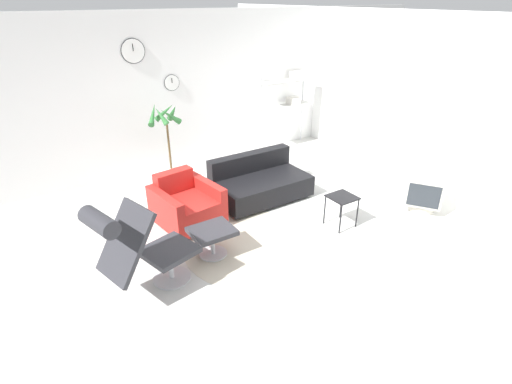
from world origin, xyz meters
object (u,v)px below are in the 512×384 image
(armchair_red, at_px, (186,206))
(crt_television, at_px, (424,192))
(side_table, at_px, (342,200))
(shelf_unit, at_px, (292,89))
(couch_low, at_px, (259,183))
(ottoman, at_px, (212,235))
(potted_plant, at_px, (169,150))
(lounge_chair, at_px, (137,243))

(armchair_red, xyz_separation_m, crt_television, (3.21, -1.61, 0.03))
(side_table, relative_size, shelf_unit, 0.28)
(shelf_unit, bearing_deg, couch_low, -138.35)
(ottoman, relative_size, crt_television, 0.77)
(couch_low, bearing_deg, ottoman, 36.38)
(ottoman, xyz_separation_m, potted_plant, (0.41, 2.38, 0.32))
(lounge_chair, bearing_deg, potted_plant, 136.89)
(crt_television, bearing_deg, side_table, 41.77)
(armchair_red, bearing_deg, shelf_unit, -158.06)
(ottoman, distance_m, shelf_unit, 4.52)
(lounge_chair, xyz_separation_m, ottoman, (1.00, 0.27, -0.39))
(side_table, bearing_deg, lounge_chair, 178.39)
(ottoman, bearing_deg, potted_plant, 80.24)
(potted_plant, distance_m, shelf_unit, 3.09)
(lounge_chair, height_order, shelf_unit, shelf_unit)
(armchair_red, relative_size, crt_television, 1.36)
(armchair_red, distance_m, potted_plant, 1.56)
(side_table, bearing_deg, crt_television, -14.42)
(crt_television, height_order, potted_plant, potted_plant)
(ottoman, height_order, armchair_red, armchair_red)
(lounge_chair, xyz_separation_m, crt_television, (4.25, -0.43, -0.37))
(couch_low, distance_m, shelf_unit, 2.86)
(armchair_red, relative_size, potted_plant, 0.68)
(armchair_red, bearing_deg, couch_low, 177.68)
(side_table, bearing_deg, potted_plant, 118.28)
(ottoman, relative_size, armchair_red, 0.56)
(shelf_unit, bearing_deg, side_table, -115.69)
(side_table, xyz_separation_m, potted_plant, (-1.47, 2.73, 0.21))
(lounge_chair, distance_m, potted_plant, 3.00)
(armchair_red, bearing_deg, crt_television, 145.53)
(lounge_chair, bearing_deg, shelf_unit, 109.88)
(side_table, xyz_separation_m, crt_television, (1.38, -0.35, -0.09))
(crt_television, relative_size, shelf_unit, 0.42)
(side_table, distance_m, potted_plant, 3.11)
(lounge_chair, distance_m, ottoman, 1.10)
(couch_low, relative_size, crt_television, 2.13)
(couch_low, height_order, shelf_unit, shelf_unit)
(lounge_chair, distance_m, armchair_red, 1.63)
(potted_plant, bearing_deg, crt_television, -47.31)
(side_table, distance_m, shelf_unit, 3.62)
(armchair_red, bearing_deg, lounge_chair, 40.55)
(ottoman, xyz_separation_m, armchair_red, (0.05, 0.91, -0.01))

